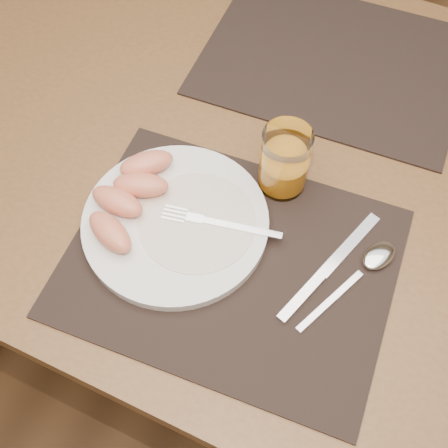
% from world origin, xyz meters
% --- Properties ---
extents(ground, '(5.00, 5.00, 0.00)m').
position_xyz_m(ground, '(0.00, 0.00, 0.00)').
color(ground, brown).
rests_on(ground, ground).
extents(table, '(1.40, 0.90, 0.75)m').
position_xyz_m(table, '(0.00, 0.00, 0.67)').
color(table, brown).
rests_on(table, ground).
extents(placemat_near, '(0.47, 0.38, 0.00)m').
position_xyz_m(placemat_near, '(0.01, -0.22, 0.75)').
color(placemat_near, black).
rests_on(placemat_near, table).
extents(placemat_far, '(0.47, 0.37, 0.00)m').
position_xyz_m(placemat_far, '(0.01, 0.22, 0.75)').
color(placemat_far, black).
rests_on(placemat_far, table).
extents(plate, '(0.27, 0.27, 0.02)m').
position_xyz_m(plate, '(-0.09, -0.20, 0.76)').
color(plate, white).
rests_on(plate, placemat_near).
extents(plate_dressing, '(0.17, 0.17, 0.00)m').
position_xyz_m(plate_dressing, '(-0.06, -0.19, 0.77)').
color(plate_dressing, white).
rests_on(plate_dressing, plate).
extents(fork, '(0.17, 0.05, 0.00)m').
position_xyz_m(fork, '(-0.04, -0.18, 0.77)').
color(fork, silver).
rests_on(fork, plate).
extents(knife, '(0.08, 0.21, 0.01)m').
position_xyz_m(knife, '(0.14, -0.19, 0.76)').
color(knife, silver).
rests_on(knife, placemat_near).
extents(spoon, '(0.10, 0.18, 0.01)m').
position_xyz_m(spoon, '(0.19, -0.14, 0.76)').
color(spoon, silver).
rests_on(spoon, placemat_near).
extents(juice_glass, '(0.07, 0.07, 0.11)m').
position_xyz_m(juice_glass, '(0.03, -0.06, 0.80)').
color(juice_glass, white).
rests_on(juice_glass, placemat_near).
extents(grapefruit_wedges, '(0.10, 0.20, 0.03)m').
position_xyz_m(grapefruit_wedges, '(-0.16, -0.20, 0.79)').
color(grapefruit_wedges, '#E2805C').
rests_on(grapefruit_wedges, plate).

